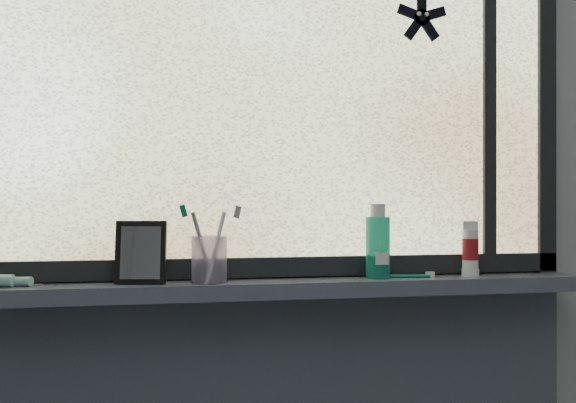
% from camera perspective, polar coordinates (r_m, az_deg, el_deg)
% --- Properties ---
extents(wall_back, '(3.00, 0.01, 2.50)m').
position_cam_1_polar(wall_back, '(1.70, -1.22, 1.01)').
color(wall_back, '#9EA3A8').
rests_on(wall_back, ground).
extents(windowsill, '(1.62, 0.14, 0.04)m').
position_cam_1_polar(windowsill, '(1.64, -0.78, -7.71)').
color(windowsill, '#464B5D').
rests_on(windowsill, wall_back).
extents(window_pane, '(1.50, 0.01, 1.00)m').
position_cam_1_polar(window_pane, '(1.71, -1.09, 10.48)').
color(window_pane, silver).
rests_on(window_pane, wall_back).
extents(frame_bottom, '(1.60, 0.03, 0.05)m').
position_cam_1_polar(frame_bottom, '(1.68, -1.07, -5.80)').
color(frame_bottom, black).
rests_on(frame_bottom, windowsill).
extents(frame_right, '(0.05, 0.03, 1.10)m').
position_cam_1_polar(frame_right, '(1.98, 21.89, 9.00)').
color(frame_right, black).
rests_on(frame_right, wall_back).
extents(frame_mullion, '(0.03, 0.03, 1.00)m').
position_cam_1_polar(frame_mullion, '(1.90, 17.37, 9.41)').
color(frame_mullion, black).
rests_on(frame_mullion, wall_back).
extents(starfish_sticker, '(0.15, 0.02, 0.15)m').
position_cam_1_polar(starfish_sticker, '(1.85, 11.80, 15.72)').
color(starfish_sticker, black).
rests_on(starfish_sticker, window_pane).
extents(vanity_mirror, '(0.13, 0.08, 0.15)m').
position_cam_1_polar(vanity_mirror, '(1.60, -12.95, -4.43)').
color(vanity_mirror, black).
rests_on(vanity_mirror, windowsill).
extents(toothpaste_tube, '(0.17, 0.07, 0.03)m').
position_cam_1_polar(toothpaste_tube, '(1.65, -23.49, -6.46)').
color(toothpaste_tube, silver).
rests_on(toothpaste_tube, windowsill).
extents(toothbrush_cup, '(0.09, 0.09, 0.11)m').
position_cam_1_polar(toothbrush_cup, '(1.59, -7.01, -5.14)').
color(toothbrush_cup, '#B09ED1').
rests_on(toothbrush_cup, windowsill).
extents(toothbrush_lying, '(0.19, 0.05, 0.01)m').
position_cam_1_polar(toothbrush_lying, '(1.72, 10.03, -6.48)').
color(toothbrush_lying, '#0B6855').
rests_on(toothbrush_lying, windowsill).
extents(mouthwash_bottle, '(0.08, 0.08, 0.16)m').
position_cam_1_polar(mouthwash_bottle, '(1.69, 8.00, -3.49)').
color(mouthwash_bottle, teal).
rests_on(mouthwash_bottle, windowsill).
extents(cream_tube, '(0.05, 0.05, 0.11)m').
position_cam_1_polar(cream_tube, '(1.80, 15.90, -3.89)').
color(cream_tube, silver).
rests_on(cream_tube, windowsill).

